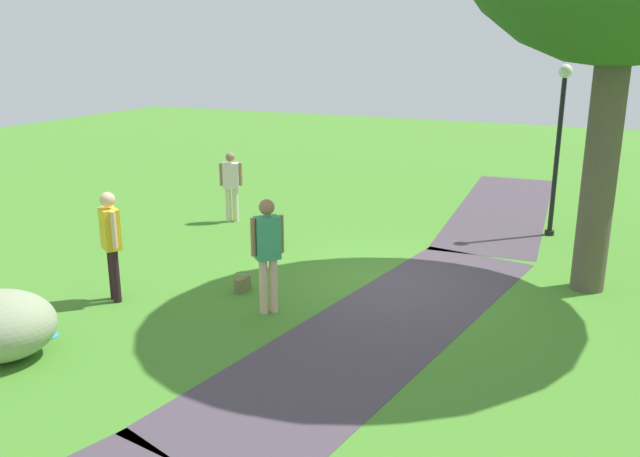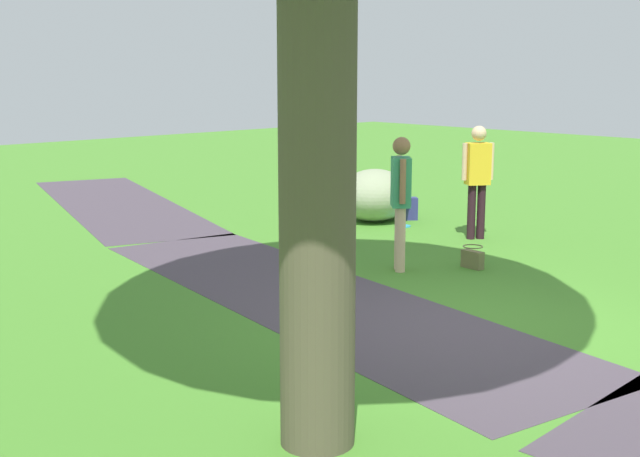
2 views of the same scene
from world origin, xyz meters
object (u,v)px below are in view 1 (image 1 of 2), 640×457
lamp_post (559,132)px  spare_backpack_on_lawn (274,235)px  passerby_on_path (111,238)px  woman_with_handbag (268,247)px  handbag_on_grass (243,283)px  man_near_boulder (231,182)px  frisbee_on_grass (49,336)px

lamp_post → spare_backpack_on_lawn: 6.28m
passerby_on_path → spare_backpack_on_lawn: 3.92m
lamp_post → passerby_on_path: (6.81, -5.97, -1.16)m
woman_with_handbag → handbag_on_grass: (-0.59, -0.82, -0.91)m
man_near_boulder → spare_backpack_on_lawn: bearing=55.4°
spare_backpack_on_lawn → lamp_post: bearing=121.3°
handbag_on_grass → frisbee_on_grass: 3.11m
woman_with_handbag → frisbee_on_grass: bearing=-49.4°
lamp_post → man_near_boulder: (1.89, -6.82, -1.28)m
lamp_post → man_near_boulder: size_ratio=2.22×
man_near_boulder → passerby_on_path: size_ratio=0.90×
handbag_on_grass → spare_backpack_on_lawn: size_ratio=0.82×
spare_backpack_on_lawn → man_near_boulder: bearing=-124.6°
spare_backpack_on_lawn → frisbee_on_grass: spare_backpack_on_lawn is taller
handbag_on_grass → woman_with_handbag: bearing=54.3°
woman_with_handbag → lamp_post: bearing=150.7°
woman_with_handbag → man_near_boulder: (-4.33, -3.34, -0.12)m
woman_with_handbag → handbag_on_grass: woman_with_handbag is taller
man_near_boulder → passerby_on_path: 5.00m
man_near_boulder → spare_backpack_on_lawn: man_near_boulder is taller
man_near_boulder → passerby_on_path: passerby_on_path is taller
man_near_boulder → spare_backpack_on_lawn: 2.24m
lamp_post → woman_with_handbag: lamp_post is taller
passerby_on_path → spare_backpack_on_lawn: (-3.72, 0.89, -0.86)m
frisbee_on_grass → woman_with_handbag: bearing=130.6°
man_near_boulder → frisbee_on_grass: (6.40, 0.92, -0.92)m
spare_backpack_on_lawn → frisbee_on_grass: size_ratio=1.52×
handbag_on_grass → frisbee_on_grass: bearing=-31.0°
man_near_boulder → frisbee_on_grass: bearing=8.2°
passerby_on_path → woman_with_handbag: bearing=103.5°
woman_with_handbag → passerby_on_path: bearing=-76.5°
passerby_on_path → handbag_on_grass: passerby_on_path is taller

